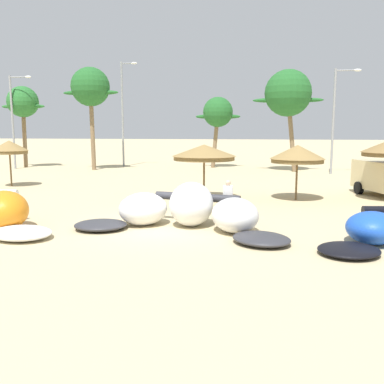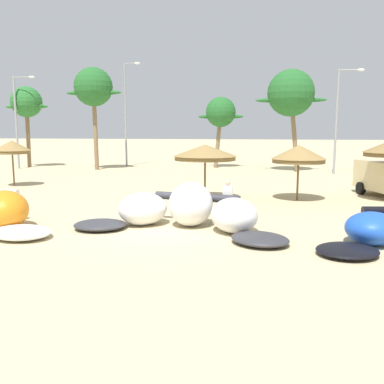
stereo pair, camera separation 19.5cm
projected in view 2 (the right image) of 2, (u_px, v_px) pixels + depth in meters
ground_plane at (153, 227)px, 15.11m from camera, size 260.00×260.00×0.00m
kite_left at (187, 211)px, 14.77m from camera, size 7.83×4.32×1.61m
beach_umbrella_near_van at (12, 147)px, 25.50m from camera, size 2.22×2.22×2.83m
beach_umbrella_middle at (205, 152)px, 20.49m from camera, size 3.17×3.17×2.76m
beach_umbrella_near_palms at (299, 154)px, 20.41m from camera, size 2.68×2.68×2.74m
person_near_kites at (228, 201)px, 15.69m from camera, size 0.36×0.24×1.62m
palm_leftmost at (26, 103)px, 37.85m from camera, size 4.18×2.79×7.35m
palm_left at (93, 88)px, 35.27m from camera, size 4.91×3.27×8.69m
palm_left_of_gap at (221, 113)px, 37.48m from camera, size 4.05×2.70×6.39m
palm_center_left at (291, 94)px, 33.70m from camera, size 5.69×3.79×8.30m
lamppost_west at (18, 116)px, 36.59m from camera, size 2.08×0.24×8.10m
lamppost_west_center at (127, 109)px, 38.76m from camera, size 1.59×0.24×9.61m
lamppost_east_center at (339, 115)px, 32.02m from camera, size 1.96×0.24×8.08m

